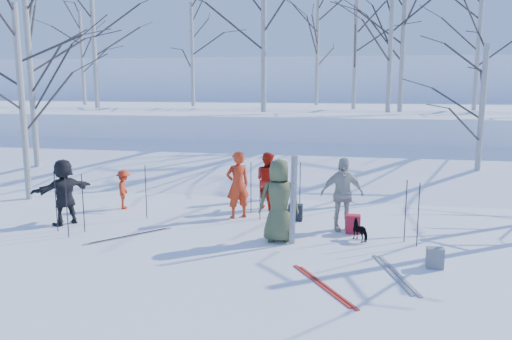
% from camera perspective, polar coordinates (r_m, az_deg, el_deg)
% --- Properties ---
extents(ground, '(120.00, 120.00, 0.00)m').
position_cam_1_polar(ground, '(10.68, -1.56, -8.27)').
color(ground, white).
rests_on(ground, ground).
extents(snow_ramp, '(70.00, 9.49, 4.12)m').
position_cam_1_polar(snow_ramp, '(17.34, 3.49, -0.66)').
color(snow_ramp, white).
rests_on(snow_ramp, ground).
extents(snow_plateau, '(70.00, 18.00, 2.20)m').
position_cam_1_polar(snow_plateau, '(27.09, 6.32, 4.95)').
color(snow_plateau, white).
rests_on(snow_plateau, ground).
extents(far_hill, '(90.00, 30.00, 6.00)m').
position_cam_1_polar(far_hill, '(47.96, 8.47, 8.26)').
color(far_hill, white).
rests_on(far_hill, ground).
extents(skier_olive_center, '(0.96, 0.73, 1.77)m').
position_cam_1_polar(skier_olive_center, '(10.54, 2.65, -3.51)').
color(skier_olive_center, '#465030').
rests_on(skier_olive_center, ground).
extents(skier_red_north, '(0.73, 0.68, 1.68)m').
position_cam_1_polar(skier_red_north, '(12.38, -2.11, -1.70)').
color(skier_red_north, red).
rests_on(skier_red_north, ground).
extents(skier_redor_behind, '(0.94, 0.91, 1.52)m').
position_cam_1_polar(skier_redor_behind, '(13.33, 1.36, -1.19)').
color(skier_redor_behind, red).
rests_on(skier_redor_behind, ground).
extents(skier_red_seated, '(0.60, 0.77, 1.05)m').
position_cam_1_polar(skier_red_seated, '(13.79, -14.85, -2.15)').
color(skier_red_seated, red).
rests_on(skier_red_seated, ground).
extents(skier_cream_east, '(1.06, 0.68, 1.69)m').
position_cam_1_polar(skier_cream_east, '(11.49, 9.80, -2.73)').
color(skier_cream_east, beige).
rests_on(skier_cream_east, ground).
extents(skier_grey_west, '(1.20, 1.48, 1.58)m').
position_cam_1_polar(skier_grey_west, '(12.66, -21.09, -2.34)').
color(skier_grey_west, black).
rests_on(skier_grey_west, ground).
extents(dog, '(0.52, 0.55, 0.44)m').
position_cam_1_polar(dog, '(10.98, 11.90, -6.77)').
color(dog, black).
rests_on(dog, ground).
extents(upright_ski_left, '(0.12, 0.17, 1.90)m').
position_cam_1_polar(upright_ski_left, '(10.28, 4.12, -3.50)').
color(upright_ski_left, silver).
rests_on(upright_ski_left, ground).
extents(upright_ski_right, '(0.14, 0.23, 1.89)m').
position_cam_1_polar(upright_ski_right, '(10.27, 4.41, -3.53)').
color(upright_ski_right, silver).
rests_on(upright_ski_right, ground).
extents(ski_pair_a, '(1.93, 2.08, 0.02)m').
position_cam_1_polar(ski_pair_a, '(8.58, 7.68, -12.96)').
color(ski_pair_a, red).
rests_on(ski_pair_a, ground).
extents(ski_pair_b, '(1.24, 2.01, 0.02)m').
position_cam_1_polar(ski_pair_b, '(9.31, 15.59, -11.38)').
color(ski_pair_b, silver).
rests_on(ski_pair_b, ground).
extents(ski_pair_d, '(2.08, 2.10, 0.02)m').
position_cam_1_polar(ski_pair_d, '(11.41, -14.29, -7.31)').
color(ski_pair_d, silver).
rests_on(ski_pair_d, ground).
extents(ski_pole_a, '(0.02, 0.02, 1.34)m').
position_cam_1_polar(ski_pole_a, '(12.20, 0.46, -2.68)').
color(ski_pole_a, black).
rests_on(ski_pole_a, ground).
extents(ski_pole_b, '(0.02, 0.02, 1.34)m').
position_cam_1_polar(ski_pole_b, '(11.57, -20.81, -4.05)').
color(ski_pole_b, black).
rests_on(ski_pole_b, ground).
extents(ski_pole_c, '(0.02, 0.02, 1.34)m').
position_cam_1_polar(ski_pole_c, '(10.75, 18.05, -4.91)').
color(ski_pole_c, black).
rests_on(ski_pole_c, ground).
extents(ski_pole_d, '(0.02, 0.02, 1.34)m').
position_cam_1_polar(ski_pole_d, '(12.64, -12.47, -2.47)').
color(ski_pole_d, black).
rests_on(ski_pole_d, ground).
extents(ski_pole_e, '(0.02, 0.02, 1.34)m').
position_cam_1_polar(ski_pole_e, '(10.97, 16.72, -4.55)').
color(ski_pole_e, black).
rests_on(ski_pole_e, ground).
extents(ski_pole_f, '(0.02, 0.02, 1.34)m').
position_cam_1_polar(ski_pole_f, '(12.86, -0.58, -2.02)').
color(ski_pole_f, black).
rests_on(ski_pole_f, ground).
extents(ski_pole_g, '(0.02, 0.02, 1.34)m').
position_cam_1_polar(ski_pole_g, '(11.85, -19.15, -3.61)').
color(ski_pole_g, black).
rests_on(ski_pole_g, ground).
extents(ski_pole_h, '(0.02, 0.02, 1.34)m').
position_cam_1_polar(ski_pole_h, '(12.58, 3.10, -2.30)').
color(ski_pole_h, black).
rests_on(ski_pole_h, ground).
extents(ski_pole_i, '(0.02, 0.02, 1.34)m').
position_cam_1_polar(ski_pole_i, '(12.83, 5.05, -2.09)').
color(ski_pole_i, black).
rests_on(ski_pole_i, ground).
extents(ski_pole_j, '(0.02, 0.02, 1.34)m').
position_cam_1_polar(ski_pole_j, '(12.14, -21.89, -3.47)').
color(ski_pole_j, black).
rests_on(ski_pole_j, ground).
extents(backpack_red, '(0.32, 0.22, 0.42)m').
position_cam_1_polar(backpack_red, '(11.45, 11.03, -6.08)').
color(backpack_red, '#AB1A2B').
rests_on(backpack_red, ground).
extents(backpack_grey, '(0.30, 0.20, 0.38)m').
position_cam_1_polar(backpack_grey, '(9.78, 19.78, -9.44)').
color(backpack_grey, slate).
rests_on(backpack_grey, ground).
extents(backpack_dark, '(0.34, 0.24, 0.40)m').
position_cam_1_polar(backpack_dark, '(12.30, 4.54, -4.85)').
color(backpack_dark, black).
rests_on(backpack_dark, ground).
extents(birch_plateau_b, '(3.89, 3.89, 4.70)m').
position_cam_1_polar(birch_plateau_b, '(27.61, -19.24, 11.93)').
color(birch_plateau_b, silver).
rests_on(birch_plateau_b, snow_plateau).
extents(birch_plateau_c, '(4.43, 4.43, 5.47)m').
position_cam_1_polar(birch_plateau_c, '(20.16, 15.15, 14.17)').
color(birch_plateau_c, silver).
rests_on(birch_plateau_c, snow_plateau).
extents(birch_plateau_d, '(4.18, 4.18, 5.11)m').
position_cam_1_polar(birch_plateau_d, '(22.69, 24.07, 12.70)').
color(birch_plateau_d, silver).
rests_on(birch_plateau_d, snow_plateau).
extents(birch_plateau_e, '(4.45, 4.45, 5.50)m').
position_cam_1_polar(birch_plateau_e, '(20.61, 16.46, 14.05)').
color(birch_plateau_e, silver).
rests_on(birch_plateau_e, snow_plateau).
extents(birch_plateau_f, '(5.19, 5.19, 6.56)m').
position_cam_1_polar(birch_plateau_f, '(23.90, -18.09, 14.62)').
color(birch_plateau_f, silver).
rests_on(birch_plateau_f, snow_plateau).
extents(birch_plateau_h, '(4.02, 4.02, 4.88)m').
position_cam_1_polar(birch_plateau_h, '(24.73, -7.31, 12.90)').
color(birch_plateau_h, silver).
rests_on(birch_plateau_h, snow_plateau).
extents(birch_plateau_i, '(4.48, 4.48, 5.54)m').
position_cam_1_polar(birch_plateau_i, '(25.99, 7.01, 13.48)').
color(birch_plateau_i, silver).
rests_on(birch_plateau_i, snow_plateau).
extents(birch_plateau_j, '(3.99, 3.99, 4.84)m').
position_cam_1_polar(birch_plateau_j, '(22.11, 11.27, 13.10)').
color(birch_plateau_j, silver).
rests_on(birch_plateau_j, snow_plateau).
extents(birch_plateau_k, '(5.32, 5.32, 6.75)m').
position_cam_1_polar(birch_plateau_k, '(19.80, 0.89, 16.44)').
color(birch_plateau_k, silver).
rests_on(birch_plateau_k, snow_plateau).
extents(birch_edge_a, '(4.44, 4.44, 5.49)m').
position_cam_1_polar(birch_edge_a, '(15.63, -25.17, 6.84)').
color(birch_edge_a, silver).
rests_on(birch_edge_a, ground).
extents(birch_edge_d, '(5.27, 5.27, 6.67)m').
position_cam_1_polar(birch_edge_d, '(18.92, -24.31, 9.08)').
color(birch_edge_d, silver).
rests_on(birch_edge_d, ground).
extents(birch_edge_e, '(3.74, 3.74, 4.49)m').
position_cam_1_polar(birch_edge_e, '(16.72, 24.35, 5.32)').
color(birch_edge_e, silver).
rests_on(birch_edge_e, ground).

